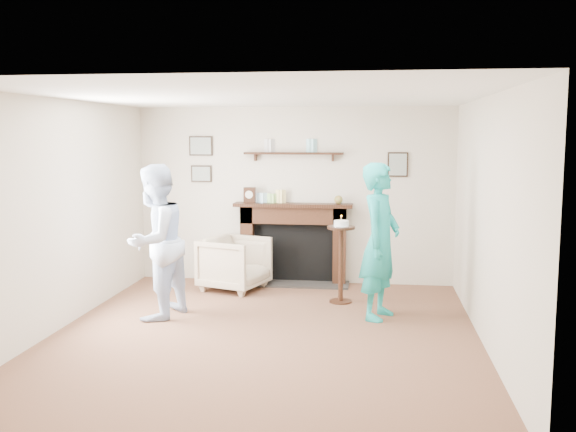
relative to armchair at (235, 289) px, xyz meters
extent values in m
plane|color=brown|center=(0.74, -1.90, 0.00)|extent=(5.00, 5.00, 0.00)
cube|color=beige|center=(0.74, 0.60, 1.25)|extent=(4.50, 0.04, 2.50)
cube|color=beige|center=(-1.51, -1.90, 1.25)|extent=(0.04, 5.00, 2.50)
cube|color=beige|center=(2.99, -1.90, 1.25)|extent=(0.04, 5.00, 2.50)
cube|color=white|center=(0.74, -1.90, 2.50)|extent=(4.50, 5.00, 0.04)
cube|color=black|center=(0.08, 0.50, 0.55)|extent=(0.18, 0.20, 1.10)
cube|color=black|center=(1.40, 0.50, 0.55)|extent=(0.18, 0.20, 1.10)
cube|color=black|center=(0.74, 0.50, 0.98)|extent=(1.50, 0.20, 0.24)
cube|color=black|center=(0.74, 0.57, 0.43)|extent=(1.14, 0.06, 0.86)
cube|color=#2F2C2A|center=(0.74, 0.38, 0.01)|extent=(1.60, 0.44, 0.03)
cube|color=black|center=(0.74, 0.47, 1.12)|extent=(1.68, 0.26, 0.05)
cube|color=black|center=(0.74, 0.52, 1.85)|extent=(1.40, 0.15, 0.03)
cube|color=black|center=(-0.61, 0.58, 1.95)|extent=(0.34, 0.03, 0.28)
cube|color=black|center=(-0.61, 0.58, 1.55)|extent=(0.30, 0.03, 0.24)
cube|color=black|center=(2.19, 0.58, 1.70)|extent=(0.28, 0.03, 0.34)
cube|color=black|center=(0.12, 0.47, 1.26)|extent=(0.16, 0.09, 0.22)
cylinder|color=beige|center=(0.12, 0.42, 1.27)|extent=(0.11, 0.01, 0.11)
sphere|color=green|center=(1.38, 0.47, 1.21)|extent=(0.12, 0.12, 0.12)
imported|color=tan|center=(0.00, 0.00, 0.00)|extent=(1.01, 0.99, 0.73)
imported|color=#B0C1DC|center=(-0.61, -1.45, 0.00)|extent=(0.89, 1.02, 1.78)
imported|color=teal|center=(1.95, -1.11, 0.00)|extent=(0.62, 0.76, 1.80)
cylinder|color=black|center=(1.47, -0.48, 0.01)|extent=(0.29, 0.29, 0.02)
cylinder|color=black|center=(1.47, -0.48, 0.48)|extent=(0.06, 0.06, 0.92)
cylinder|color=black|center=(1.47, -0.48, 0.96)|extent=(0.35, 0.35, 0.03)
cylinder|color=silver|center=(1.47, -0.48, 0.98)|extent=(0.24, 0.24, 0.01)
cylinder|color=white|center=(1.47, -0.48, 1.01)|extent=(0.18, 0.18, 0.07)
cylinder|color=#FEEBA0|center=(1.47, -0.48, 1.07)|extent=(0.01, 0.01, 0.05)
sphere|color=orange|center=(1.47, -0.48, 1.11)|extent=(0.02, 0.02, 0.02)
camera|label=1|loc=(1.86, -8.43, 2.11)|focal=40.00mm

